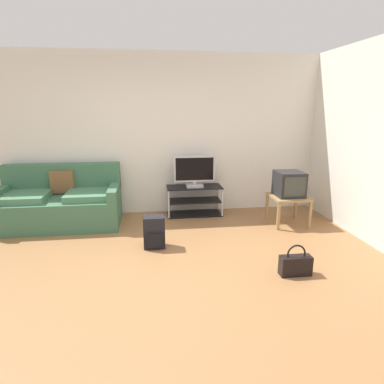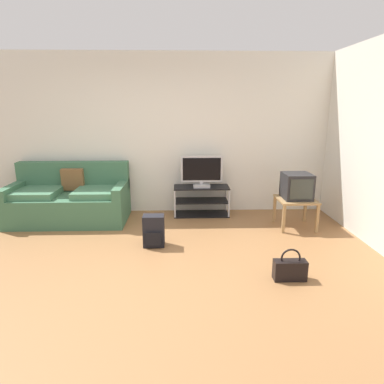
{
  "view_description": "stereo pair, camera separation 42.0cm",
  "coord_description": "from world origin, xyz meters",
  "px_view_note": "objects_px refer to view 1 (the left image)",
  "views": [
    {
      "loc": [
        0.06,
        -3.35,
        1.83
      ],
      "look_at": [
        0.61,
        0.9,
        0.73
      ],
      "focal_mm": 31.31,
      "sensor_mm": 36.0,
      "label": 1
    },
    {
      "loc": [
        0.48,
        -3.39,
        1.83
      ],
      "look_at": [
        0.61,
        0.9,
        0.73
      ],
      "focal_mm": 31.31,
      "sensor_mm": 36.0,
      "label": 2
    }
  ],
  "objects_px": {
    "couch": "(60,204)",
    "backpack": "(154,232)",
    "tv_stand": "(194,201)",
    "crt_tv": "(289,184)",
    "handbag": "(295,265)",
    "side_table": "(288,200)",
    "flat_tv": "(194,172)"
  },
  "relations": [
    {
      "from": "couch",
      "to": "backpack",
      "type": "distance_m",
      "value": 1.82
    },
    {
      "from": "tv_stand",
      "to": "crt_tv",
      "type": "height_order",
      "value": "crt_tv"
    },
    {
      "from": "tv_stand",
      "to": "handbag",
      "type": "bearing_deg",
      "value": -70.1
    },
    {
      "from": "handbag",
      "to": "side_table",
      "type": "bearing_deg",
      "value": 70.09
    },
    {
      "from": "couch",
      "to": "crt_tv",
      "type": "xyz_separation_m",
      "value": [
        3.58,
        -0.42,
        0.31
      ]
    },
    {
      "from": "crt_tv",
      "to": "handbag",
      "type": "xyz_separation_m",
      "value": [
        -0.59,
        -1.64,
        -0.53
      ]
    },
    {
      "from": "tv_stand",
      "to": "handbag",
      "type": "distance_m",
      "value": 2.43
    },
    {
      "from": "tv_stand",
      "to": "flat_tv",
      "type": "bearing_deg",
      "value": -90.0
    },
    {
      "from": "crt_tv",
      "to": "couch",
      "type": "bearing_deg",
      "value": 173.36
    },
    {
      "from": "flat_tv",
      "to": "side_table",
      "type": "distance_m",
      "value": 1.59
    },
    {
      "from": "couch",
      "to": "flat_tv",
      "type": "bearing_deg",
      "value": 5.24
    },
    {
      "from": "side_table",
      "to": "backpack",
      "type": "relative_size",
      "value": 1.31
    },
    {
      "from": "couch",
      "to": "side_table",
      "type": "height_order",
      "value": "couch"
    },
    {
      "from": "handbag",
      "to": "couch",
      "type": "bearing_deg",
      "value": 145.44
    },
    {
      "from": "backpack",
      "to": "handbag",
      "type": "xyz_separation_m",
      "value": [
        1.54,
        -0.96,
        -0.09
      ]
    },
    {
      "from": "couch",
      "to": "flat_tv",
      "type": "xyz_separation_m",
      "value": [
        2.16,
        0.2,
        0.42
      ]
    },
    {
      "from": "backpack",
      "to": "couch",
      "type": "bearing_deg",
      "value": 159.93
    },
    {
      "from": "side_table",
      "to": "couch",
      "type": "bearing_deg",
      "value": 173.11
    },
    {
      "from": "crt_tv",
      "to": "backpack",
      "type": "height_order",
      "value": "crt_tv"
    },
    {
      "from": "side_table",
      "to": "handbag",
      "type": "bearing_deg",
      "value": -109.91
    },
    {
      "from": "side_table",
      "to": "backpack",
      "type": "distance_m",
      "value": 2.24
    },
    {
      "from": "couch",
      "to": "crt_tv",
      "type": "relative_size",
      "value": 4.31
    },
    {
      "from": "flat_tv",
      "to": "backpack",
      "type": "distance_m",
      "value": 1.58
    },
    {
      "from": "couch",
      "to": "side_table",
      "type": "xyz_separation_m",
      "value": [
        3.58,
        -0.43,
        0.05
      ]
    },
    {
      "from": "couch",
      "to": "crt_tv",
      "type": "distance_m",
      "value": 3.62
    },
    {
      "from": "crt_tv",
      "to": "backpack",
      "type": "relative_size",
      "value": 1.0
    },
    {
      "from": "side_table",
      "to": "handbag",
      "type": "distance_m",
      "value": 1.75
    },
    {
      "from": "flat_tv",
      "to": "couch",
      "type": "bearing_deg",
      "value": -174.76
    },
    {
      "from": "tv_stand",
      "to": "handbag",
      "type": "xyz_separation_m",
      "value": [
        0.83,
        -2.28,
        -0.13
      ]
    },
    {
      "from": "tv_stand",
      "to": "flat_tv",
      "type": "xyz_separation_m",
      "value": [
        0.0,
        -0.02,
        0.51
      ]
    },
    {
      "from": "crt_tv",
      "to": "handbag",
      "type": "relative_size",
      "value": 1.19
    },
    {
      "from": "crt_tv",
      "to": "backpack",
      "type": "xyz_separation_m",
      "value": [
        -2.13,
        -0.68,
        -0.44
      ]
    }
  ]
}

